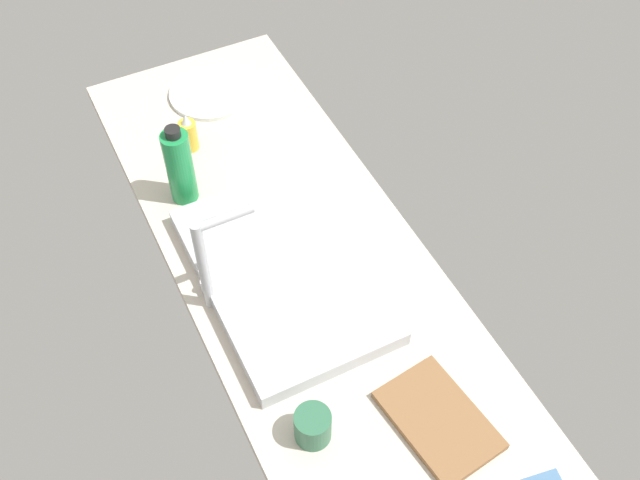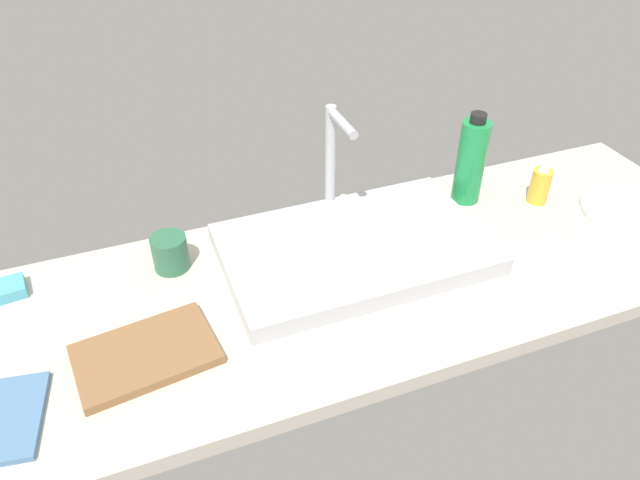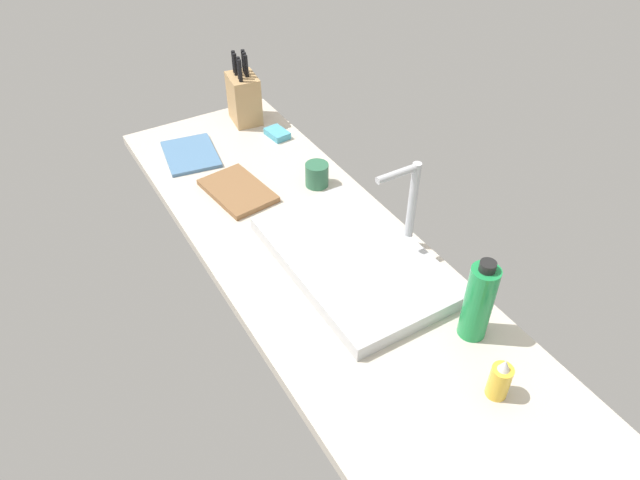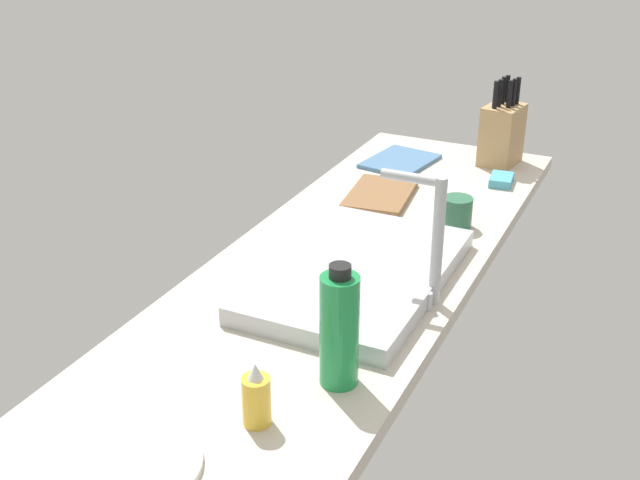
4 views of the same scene
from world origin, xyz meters
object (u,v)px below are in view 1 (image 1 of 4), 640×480
faucet (208,257)px  cutting_board (438,420)px  water_bottle (180,166)px  coffee_mug (313,426)px  dinner_plate (210,93)px  sink_basin (282,274)px  soap_bottle (188,134)px

faucet → cutting_board: faucet is taller
faucet → water_bottle: (33.38, -4.86, -5.39)cm
cutting_board → coffee_mug: bearing=69.6°
cutting_board → dinner_plate: bearing=2.3°
faucet → dinner_plate: bearing=-20.2°
sink_basin → faucet: 21.34cm
cutting_board → soap_bottle: size_ratio=2.13×
water_bottle → faucet: bearing=171.7°
soap_bottle → cutting_board: bearing=-170.0°
sink_basin → faucet: bearing=85.1°
sink_basin → dinner_plate: size_ratio=2.41×
water_bottle → dinner_plate: bearing=-30.4°
water_bottle → cutting_board: bearing=-163.2°
soap_bottle → dinner_plate: soap_bottle is taller
faucet → soap_bottle: bearing=-13.8°
sink_basin → dinner_plate: 69.13cm
soap_bottle → dinner_plate: 22.26cm
coffee_mug → water_bottle: bearing=0.5°
soap_bottle → coffee_mug: (-88.22, 6.69, -0.97)cm
sink_basin → faucet: (1.36, 16.03, 14.02)cm
sink_basin → cutting_board: sink_basin is taller
dinner_plate → cutting_board: bearing=-177.7°
faucet → dinner_plate: (67.21, -24.70, -15.47)cm
cutting_board → faucet: bearing=31.5°
dinner_plate → soap_bottle: bearing=144.9°
dinner_plate → water_bottle: bearing=149.6°
cutting_board → coffee_mug: (8.87, 23.86, 2.94)cm
soap_bottle → water_bottle: (-15.95, 7.27, 5.88)cm
faucet → water_bottle: size_ratio=1.20×
soap_bottle → dinner_plate: size_ratio=0.49×
dinner_plate → coffee_mug: coffee_mug is taller
soap_bottle → water_bottle: water_bottle is taller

